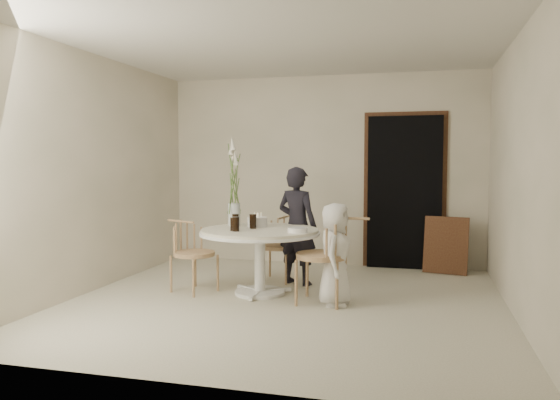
% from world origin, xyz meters
% --- Properties ---
extents(ground, '(4.50, 4.50, 0.00)m').
position_xyz_m(ground, '(0.00, 0.00, 0.00)').
color(ground, beige).
rests_on(ground, ground).
extents(room_shell, '(4.50, 4.50, 4.50)m').
position_xyz_m(room_shell, '(0.00, 0.00, 1.62)').
color(room_shell, silver).
rests_on(room_shell, ground).
extents(doorway, '(1.00, 0.10, 2.10)m').
position_xyz_m(doorway, '(1.15, 2.19, 1.05)').
color(doorway, black).
rests_on(doorway, ground).
extents(door_trim, '(1.12, 0.03, 2.22)m').
position_xyz_m(door_trim, '(1.15, 2.23, 1.11)').
color(door_trim, brown).
rests_on(door_trim, ground).
extents(table, '(1.33, 1.33, 0.73)m').
position_xyz_m(table, '(-0.35, 0.25, 0.62)').
color(table, white).
rests_on(table, ground).
extents(picture_frame, '(0.59, 0.28, 0.75)m').
position_xyz_m(picture_frame, '(1.70, 1.95, 0.38)').
color(picture_frame, brown).
rests_on(picture_frame, ground).
extents(chair_far, '(0.48, 0.51, 0.79)m').
position_xyz_m(chair_far, '(-0.32, 1.08, 0.51)').
color(chair_far, tan).
rests_on(chair_far, ground).
extents(chair_right, '(0.58, 0.54, 0.92)m').
position_xyz_m(chair_right, '(0.51, 0.04, 0.60)').
color(chair_right, tan).
rests_on(chair_right, ground).
extents(chair_left, '(0.59, 0.57, 0.81)m').
position_xyz_m(chair_left, '(-1.20, 0.21, 0.52)').
color(chair_left, tan).
rests_on(chair_left, ground).
extents(girl, '(0.60, 0.49, 1.41)m').
position_xyz_m(girl, '(-0.06, 0.85, 0.71)').
color(girl, black).
rests_on(girl, ground).
extents(boy, '(0.34, 0.52, 1.05)m').
position_xyz_m(boy, '(0.53, -0.00, 0.53)').
color(boy, silver).
rests_on(boy, ground).
extents(birthday_cake, '(0.23, 0.23, 0.16)m').
position_xyz_m(birthday_cake, '(-0.44, 0.46, 0.79)').
color(birthday_cake, silver).
rests_on(birthday_cake, table).
extents(cola_tumbler_a, '(0.09, 0.09, 0.14)m').
position_xyz_m(cola_tumbler_a, '(-0.58, 0.04, 0.80)').
color(cola_tumbler_a, black).
rests_on(cola_tumbler_a, table).
extents(cola_tumbler_b, '(0.08, 0.08, 0.15)m').
position_xyz_m(cola_tumbler_b, '(-0.54, 0.00, 0.81)').
color(cola_tumbler_b, black).
rests_on(cola_tumbler_b, table).
extents(cola_tumbler_c, '(0.09, 0.09, 0.16)m').
position_xyz_m(cola_tumbler_c, '(-0.65, 0.30, 0.81)').
color(cola_tumbler_c, black).
rests_on(cola_tumbler_c, table).
extents(cola_tumbler_d, '(0.09, 0.09, 0.16)m').
position_xyz_m(cola_tumbler_d, '(-0.44, 0.28, 0.81)').
color(cola_tumbler_d, black).
rests_on(cola_tumbler_d, table).
extents(plate_stack, '(0.27, 0.27, 0.05)m').
position_xyz_m(plate_stack, '(0.12, 0.07, 0.76)').
color(plate_stack, white).
rests_on(plate_stack, table).
extents(flower_vase, '(0.14, 0.14, 1.04)m').
position_xyz_m(flower_vase, '(-0.73, 0.49, 1.16)').
color(flower_vase, silver).
rests_on(flower_vase, table).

